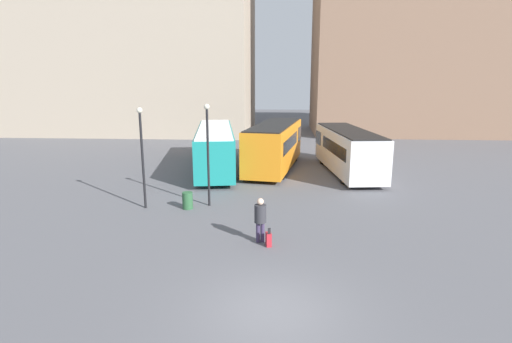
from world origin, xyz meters
TOP-DOWN VIEW (x-y plane):
  - ground_plane at (0.00, 0.00)m, footprint 160.00×160.00m
  - building_block_right at (18.50, 40.75)m, footprint 29.16×12.66m
  - bus_0 at (-4.71, 18.52)m, footprint 4.44×12.65m
  - bus_1 at (-0.36, 18.72)m, footprint 4.16×10.22m
  - bus_2 at (4.69, 17.63)m, footprint 3.66×9.94m
  - traveler at (-0.63, 4.91)m, footprint 0.56×0.56m
  - suitcase at (-0.29, 4.53)m, footprint 0.26×0.35m
  - lamp_post_0 at (-3.52, 9.50)m, footprint 0.28×0.28m
  - lamp_post_1 at (-6.67, 8.88)m, footprint 0.28×0.28m
  - trash_bin at (-4.51, 8.90)m, footprint 0.52×0.52m

SIDE VIEW (x-z plane):
  - ground_plane at x=0.00m, z-range 0.00..0.00m
  - suitcase at x=-0.29m, z-range -0.11..0.67m
  - trash_bin at x=-4.51m, z-range 0.00..0.85m
  - traveler at x=-0.63m, z-range 0.17..1.98m
  - bus_0 at x=-4.71m, z-range 0.14..3.12m
  - bus_2 at x=4.69m, z-range 0.13..3.14m
  - bus_1 at x=-0.36m, z-range 0.13..3.40m
  - lamp_post_1 at x=-6.67m, z-range 0.49..5.53m
  - lamp_post_0 at x=-3.52m, z-range 0.49..5.67m
  - building_block_right at x=18.50m, z-range 0.00..23.43m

